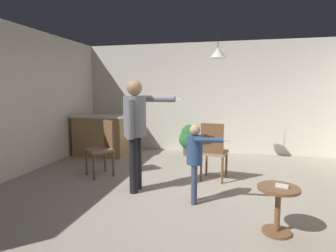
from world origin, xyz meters
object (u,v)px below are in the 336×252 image
side_table_by_couch (278,204)px  potted_plant_corner (189,138)px  person_adult (136,123)px  dining_chair_by_counter (213,149)px  spare_remote_on_table (282,186)px  dining_chair_near_wall (103,146)px  person_child (195,155)px  kitchen_counter (101,135)px

side_table_by_couch → potted_plant_corner: 3.70m
person_adult → dining_chair_by_counter: size_ratio=1.69×
spare_remote_on_table → dining_chair_near_wall: bearing=151.7°
potted_plant_corner → side_table_by_couch: bearing=-66.3°
person_adult → dining_chair_by_counter: (1.11, 0.76, -0.50)m
side_table_by_couch → potted_plant_corner: potted_plant_corner is taller
side_table_by_couch → person_child: size_ratio=0.48×
person_child → dining_chair_by_counter: (0.17, 1.01, -0.13)m
person_adult → spare_remote_on_table: (1.94, -0.87, -0.51)m
dining_chair_near_wall → spare_remote_on_table: 3.17m
kitchen_counter → person_child: 3.45m
potted_plant_corner → spare_remote_on_table: (1.52, -3.39, 0.14)m
spare_remote_on_table → kitchen_counter: bearing=140.5°
dining_chair_by_counter → potted_plant_corner: bearing=120.6°
side_table_by_couch → person_child: 1.20m
kitchen_counter → dining_chair_by_counter: (2.72, -1.30, 0.07)m
side_table_by_couch → dining_chair_near_wall: size_ratio=0.52×
person_adult → side_table_by_couch: bearing=66.5°
kitchen_counter → potted_plant_corner: kitchen_counter is taller
side_table_by_couch → kitchen_counter: bearing=140.3°
dining_chair_by_counter → person_child: bearing=-90.6°
person_child → potted_plant_corner: (-0.51, 2.77, -0.27)m
kitchen_counter → dining_chair_by_counter: bearing=-25.5°
kitchen_counter → spare_remote_on_table: 4.61m
person_adult → dining_chair_near_wall: size_ratio=1.69×
person_child → spare_remote_on_table: bearing=53.1°
side_table_by_couch → potted_plant_corner: bearing=113.7°
potted_plant_corner → person_child: bearing=-79.5°
kitchen_counter → dining_chair_by_counter: size_ratio=1.26×
dining_chair_by_counter → person_adult: bearing=-136.2°
dining_chair_by_counter → kitchen_counter: bearing=163.7°
dining_chair_near_wall → kitchen_counter: bearing=-21.4°
side_table_by_couch → person_adult: (-1.91, 0.86, 0.72)m
dining_chair_near_wall → spare_remote_on_table: size_ratio=7.69×
side_table_by_couch → person_child: (-0.97, 0.61, 0.35)m
person_adult → dining_chair_by_counter: 1.44m
side_table_by_couch → dining_chair_by_counter: size_ratio=0.52×
person_adult → spare_remote_on_table: 2.18m
kitchen_counter → spare_remote_on_table: (3.55, -2.93, 0.06)m
person_child → dining_chair_near_wall: 2.00m
person_child → dining_chair_by_counter: size_ratio=1.08×
dining_chair_by_counter → spare_remote_on_table: bearing=-53.9°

